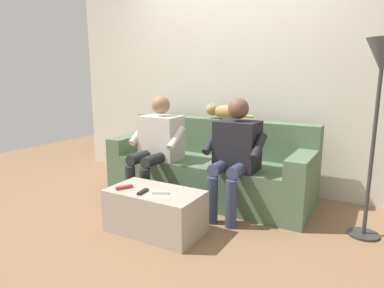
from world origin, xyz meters
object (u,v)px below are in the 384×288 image
Objects in this scene: person_right_seated at (157,142)px; floor_lamp at (381,75)px; coffee_table at (155,211)px; remote_black at (143,192)px; person_left_seated at (235,150)px; remote_white at (161,193)px; cat_on_backrest at (223,111)px; remote_red at (124,187)px; couch at (210,169)px.

floor_lamp is at bearing -176.02° from person_right_seated.
coffee_table is at bearing 123.45° from person_right_seated.
remote_black is at bearing 28.96° from floor_lamp.
remote_white is (0.34, 0.70, -0.25)m from person_left_seated.
person_right_seated is 1.96× the size of cat_on_backrest.
person_left_seated reaches higher than remote_black.
person_left_seated reaches higher than remote_white.
person_left_seated is at bearing 166.42° from remote_red.
remote_black is 0.15m from remote_white.
floor_lamp reaches higher than remote_black.
person_right_seated is 0.80m from remote_red.
floor_lamp is at bearing -178.08° from remote_white.
person_left_seated is 1.00× the size of person_right_seated.
remote_white is (-0.34, -0.05, -0.00)m from remote_red.
coffee_table is 0.21m from remote_white.
remote_red is 2.18m from floor_lamp.
coffee_table is 0.89m from person_right_seated.
coffee_table is (0.00, 1.01, -0.12)m from couch.
remote_red is (0.25, 1.09, 0.08)m from couch.
remote_red is 0.20m from remote_black.
remote_black is 2.03m from floor_lamp.
remote_black is (0.08, 1.34, -0.53)m from cat_on_backrest.
remote_red is at bearing -19.28° from remote_white.
person_left_seated is 8.27× the size of remote_black.
person_left_seated is 0.70× the size of floor_lamp.
person_left_seated is 1.04m from remote_red.
cat_on_backrest is at bearing -127.32° from person_right_seated.
couch is at bearing -90.00° from coffee_table.
floor_lamp is (-1.10, -0.12, 0.67)m from person_left_seated.
couch is 1.01m from coffee_table.
coffee_table is 1.41× the size of cat_on_backrest.
coffee_table is 6.10× the size of remote_white.
cat_on_backrest is 4.21× the size of remote_black.
couch is at bearing -113.03° from remote_white.
person_right_seated is 0.70× the size of floor_lamp.
floor_lamp is (-1.96, -0.14, 0.68)m from person_right_seated.
couch is 1.05m from remote_white.
remote_white reaches higher than coffee_table.
couch is 0.64m from person_right_seated.
remote_red is at bearing 103.64° from person_right_seated.
cat_on_backrest is 4.32× the size of remote_white.
person_right_seated is at bearing 39.98° from couch.
cat_on_backrest is at bearing -55.84° from person_left_seated.
cat_on_backrest is 3.88× the size of remote_red.
floor_lamp is at bearing 162.73° from cat_on_backrest.
couch is 2.75× the size of coffee_table.
person_right_seated is 7.59× the size of remote_red.
person_left_seated reaches higher than person_right_seated.
remote_black is (-0.38, 0.74, -0.25)m from person_right_seated.
coffee_table is 5.95× the size of remote_black.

